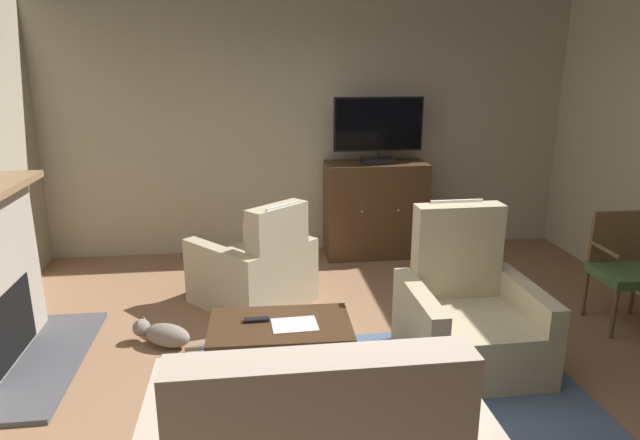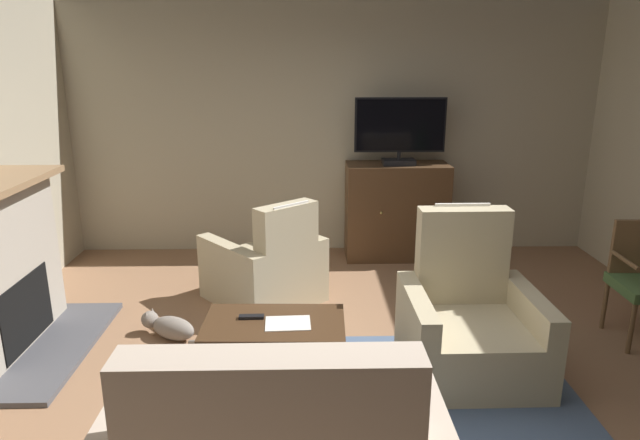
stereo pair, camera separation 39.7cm
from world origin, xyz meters
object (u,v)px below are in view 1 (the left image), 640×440
(cat, at_px, (164,334))
(folded_newspaper, at_px, (295,325))
(armchair_facing_sofa, at_px, (468,318))
(television, at_px, (378,129))
(coffee_table, at_px, (280,330))
(tv_remote, at_px, (256,320))
(tv_cabinet, at_px, (375,211))
(armchair_angled_to_table, at_px, (255,271))
(side_chair_beside_plant, at_px, (625,265))

(cat, bearing_deg, folded_newspaper, -34.46)
(armchair_facing_sofa, bearing_deg, television, 93.83)
(coffee_table, relative_size, folded_newspaper, 3.22)
(coffee_table, xyz_separation_m, cat, (-0.87, 0.63, -0.29))
(tv_remote, bearing_deg, tv_cabinet, 59.62)
(tv_remote, xyz_separation_m, armchair_angled_to_table, (0.01, 1.29, -0.15))
(folded_newspaper, height_order, side_chair_beside_plant, side_chair_beside_plant)
(tv_cabinet, bearing_deg, armchair_angled_to_table, -139.26)
(folded_newspaper, relative_size, side_chair_beside_plant, 0.32)
(folded_newspaper, distance_m, armchair_angled_to_table, 1.40)
(tv_remote, height_order, side_chair_beside_plant, side_chair_beside_plant)
(armchair_angled_to_table, relative_size, side_chair_beside_plant, 1.31)
(folded_newspaper, xyz_separation_m, side_chair_beside_plant, (2.78, 0.60, 0.06))
(television, xyz_separation_m, armchair_facing_sofa, (0.16, -2.33, -1.10))
(armchair_angled_to_table, bearing_deg, armchair_facing_sofa, -38.81)
(tv_remote, distance_m, cat, 0.98)
(coffee_table, relative_size, armchair_angled_to_table, 0.79)
(armchair_facing_sofa, height_order, cat, armchair_facing_sofa)
(armchair_angled_to_table, xyz_separation_m, side_chair_beside_plant, (3.02, -0.78, 0.20))
(tv_cabinet, bearing_deg, side_chair_beside_plant, -49.47)
(side_chair_beside_plant, bearing_deg, tv_cabinet, 130.53)
(coffee_table, distance_m, tv_remote, 0.18)
(side_chair_beside_plant, bearing_deg, armchair_facing_sofa, -163.83)
(television, distance_m, cat, 3.07)
(television, height_order, side_chair_beside_plant, television)
(armchair_angled_to_table, bearing_deg, coffee_table, -83.79)
(coffee_table, height_order, armchair_facing_sofa, armchair_facing_sofa)
(television, bearing_deg, folded_newspaper, -114.12)
(tv_remote, bearing_deg, side_chair_beside_plant, 8.26)
(tv_cabinet, xyz_separation_m, side_chair_beside_plant, (1.66, -1.95, 0.00))
(television, bearing_deg, tv_cabinet, 90.00)
(armchair_angled_to_table, bearing_deg, side_chair_beside_plant, -14.46)
(side_chair_beside_plant, bearing_deg, cat, 179.03)
(tv_cabinet, distance_m, television, 0.93)
(cat, bearing_deg, television, 41.33)
(tv_cabinet, height_order, side_chair_beside_plant, tv_cabinet)
(folded_newspaper, distance_m, cat, 1.22)
(tv_cabinet, relative_size, cat, 1.75)
(coffee_table, bearing_deg, television, 63.76)
(tv_remote, xyz_separation_m, folded_newspaper, (0.25, -0.09, -0.01))
(coffee_table, bearing_deg, cat, 144.29)
(television, relative_size, tv_remote, 5.63)
(tv_remote, bearing_deg, coffee_table, -19.15)
(armchair_angled_to_table, distance_m, armchair_facing_sofa, 1.94)
(coffee_table, bearing_deg, armchair_facing_sofa, 5.20)
(coffee_table, height_order, tv_remote, tv_remote)
(television, height_order, cat, television)
(tv_remote, distance_m, side_chair_beside_plant, 3.07)
(tv_remote, xyz_separation_m, armchair_facing_sofa, (1.52, 0.07, -0.12))
(tv_remote, bearing_deg, folded_newspaper, -20.41)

